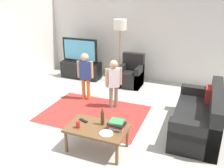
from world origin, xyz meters
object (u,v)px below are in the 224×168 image
object	(u,v)px
child_center	(114,80)
soda_can	(78,124)
child_near_tv	(85,72)
couch	(201,118)
armchair	(131,75)
bottle	(102,118)
coffee_table	(97,130)
tv_stand	(81,70)
tv_remote	(84,121)
plate	(106,134)
tv	(80,51)
book_stack	(117,124)
floor_lamp	(120,28)

from	to	relation	value
child_center	soda_can	xyz separation A→B (m)	(0.04, -1.68, -0.19)
child_near_tv	soda_can	distance (m)	2.03
couch	armchair	distance (m)	2.65
couch	child_center	size ratio (longest dim) A/B	1.61
bottle	child_near_tv	bearing A→B (deg)	125.82
child_near_tv	child_center	xyz separation A→B (m)	(0.78, -0.16, -0.02)
coffee_table	bottle	xyz separation A→B (m)	(0.05, 0.12, 0.18)
tv_stand	couch	distance (m)	4.00
tv_remote	plate	world-z (taller)	plate
coffee_table	soda_can	xyz separation A→B (m)	(-0.28, -0.12, 0.11)
coffee_table	armchair	bearing A→B (deg)	96.79
tv	book_stack	size ratio (longest dim) A/B	3.81
soda_can	tv	bearing A→B (deg)	118.17
soda_can	plate	xyz separation A→B (m)	(0.50, 0.00, -0.05)
floor_lamp	coffee_table	world-z (taller)	floor_lamp
tv_stand	child_center	xyz separation A→B (m)	(1.65, -1.50, 0.43)
tv	couch	world-z (taller)	tv
child_center	tv_remote	bearing A→B (deg)	-89.18
tv_remote	armchair	bearing A→B (deg)	111.37
couch	coffee_table	size ratio (longest dim) A/B	1.80
book_stack	tv_remote	bearing A→B (deg)	-179.90
child_center	plate	xyz separation A→B (m)	(0.54, -1.68, -0.25)
tv_remote	bottle	bearing A→B (deg)	23.46
child_near_tv	plate	bearing A→B (deg)	-54.24
tv_remote	soda_can	world-z (taller)	soda_can
tv	armchair	world-z (taller)	tv
child_near_tv	soda_can	xyz separation A→B (m)	(0.82, -1.84, -0.22)
child_near_tv	bottle	size ratio (longest dim) A/B	3.82
child_center	tv_remote	size ratio (longest dim) A/B	6.59
floor_lamp	child_center	xyz separation A→B (m)	(0.46, -1.65, -0.87)
armchair	plate	xyz separation A→B (m)	(0.58, -3.15, 0.13)
book_stack	soda_can	xyz separation A→B (m)	(-0.59, -0.22, -0.01)
armchair	tv_remote	size ratio (longest dim) A/B	5.29
couch	book_stack	distance (m)	1.70
tv	book_stack	world-z (taller)	tv
book_stack	bottle	xyz separation A→B (m)	(-0.26, 0.02, 0.06)
armchair	bottle	size ratio (longest dim) A/B	2.96
bottle	tv	bearing A→B (deg)	124.70
book_stack	coffee_table	bearing A→B (deg)	-162.15
armchair	plate	distance (m)	3.20
book_stack	bottle	distance (m)	0.27
child_near_tv	floor_lamp	bearing A→B (deg)	77.92
armchair	floor_lamp	world-z (taller)	floor_lamp
tv	child_near_tv	size ratio (longest dim) A/B	0.95
floor_lamp	tv	bearing A→B (deg)	-171.74
child_center	book_stack	world-z (taller)	child_center
tv	coffee_table	bearing A→B (deg)	-57.03
child_near_tv	child_center	world-z (taller)	child_near_tv
couch	floor_lamp	distance (m)	3.34
couch	armchair	size ratio (longest dim) A/B	2.00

